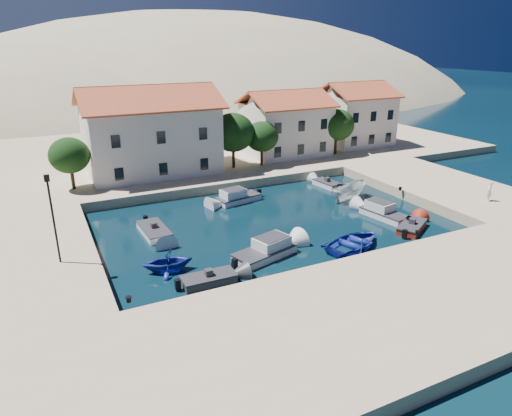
# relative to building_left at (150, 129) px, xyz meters

# --- Properties ---
(ground) EXTENTS (400.00, 400.00, 0.00)m
(ground) POSITION_rel_building_left_xyz_m (6.00, -28.00, -5.94)
(ground) COLOR black
(ground) RESTS_ON ground
(quay_south) EXTENTS (52.00, 12.00, 1.00)m
(quay_south) POSITION_rel_building_left_xyz_m (6.00, -34.00, -5.44)
(quay_south) COLOR tan
(quay_south) RESTS_ON ground
(quay_east) EXTENTS (11.00, 20.00, 1.00)m
(quay_east) POSITION_rel_building_left_xyz_m (26.50, -18.00, -5.44)
(quay_east) COLOR tan
(quay_east) RESTS_ON ground
(quay_west) EXTENTS (8.00, 20.00, 1.00)m
(quay_west) POSITION_rel_building_left_xyz_m (-13.00, -18.00, -5.44)
(quay_west) COLOR tan
(quay_west) RESTS_ON ground
(quay_north) EXTENTS (80.00, 36.00, 1.00)m
(quay_north) POSITION_rel_building_left_xyz_m (8.00, 10.00, -5.44)
(quay_north) COLOR tan
(quay_north) RESTS_ON ground
(hills) EXTENTS (254.00, 176.00, 99.00)m
(hills) POSITION_rel_building_left_xyz_m (26.64, 95.62, -29.34)
(hills) COLOR tan
(hills) RESTS_ON ground
(building_left) EXTENTS (14.70, 9.45, 9.70)m
(building_left) POSITION_rel_building_left_xyz_m (0.00, 0.00, 0.00)
(building_left) COLOR silver
(building_left) RESTS_ON quay_north
(building_mid) EXTENTS (10.50, 8.40, 8.30)m
(building_mid) POSITION_rel_building_left_xyz_m (18.00, 1.00, -0.71)
(building_mid) COLOR silver
(building_mid) RESTS_ON quay_north
(building_right) EXTENTS (9.45, 8.40, 8.80)m
(building_right) POSITION_rel_building_left_xyz_m (30.00, 2.00, -0.46)
(building_right) COLOR silver
(building_right) RESTS_ON quay_north
(trees) EXTENTS (37.30, 5.30, 6.45)m
(trees) POSITION_rel_building_left_xyz_m (10.51, -2.54, -1.10)
(trees) COLOR #382314
(trees) RESTS_ON quay_north
(lamppost) EXTENTS (0.35, 0.25, 6.22)m
(lamppost) POSITION_rel_building_left_xyz_m (-11.50, -20.00, -1.18)
(lamppost) COLOR black
(lamppost) RESTS_ON quay_west
(bollards) EXTENTS (29.36, 9.56, 0.30)m
(bollards) POSITION_rel_building_left_xyz_m (8.80, -24.13, -4.79)
(bollards) COLOR black
(bollards) RESTS_ON ground
(motorboat_grey_sw) EXTENTS (3.66, 1.66, 1.25)m
(motorboat_grey_sw) POSITION_rel_building_left_xyz_m (-2.77, -25.58, -5.64)
(motorboat_grey_sw) COLOR #302F34
(motorboat_grey_sw) RESTS_ON ground
(cabin_cruiser_south) EXTENTS (5.40, 3.44, 1.60)m
(cabin_cruiser_south) POSITION_rel_building_left_xyz_m (2.41, -23.65, -5.46)
(cabin_cruiser_south) COLOR silver
(cabin_cruiser_south) RESTS_ON ground
(rowboat_south) EXTENTS (6.35, 5.31, 1.13)m
(rowboat_south) POSITION_rel_building_left_xyz_m (9.45, -25.26, -5.94)
(rowboat_south) COLOR navy
(rowboat_south) RESTS_ON ground
(motorboat_red_se) EXTENTS (4.02, 3.33, 1.25)m
(motorboat_red_se) POSITION_rel_building_left_xyz_m (16.04, -24.61, -5.64)
(motorboat_red_se) COLOR maroon
(motorboat_red_se) RESTS_ON ground
(cabin_cruiser_east) EXTENTS (2.60, 4.81, 1.60)m
(cabin_cruiser_east) POSITION_rel_building_left_xyz_m (15.88, -21.32, -5.46)
(cabin_cruiser_east) COLOR silver
(cabin_cruiser_east) RESTS_ON ground
(boat_east) EXTENTS (5.06, 3.01, 1.84)m
(boat_east) POSITION_rel_building_left_xyz_m (16.12, -15.65, -5.94)
(boat_east) COLOR silver
(boat_east) RESTS_ON ground
(motorboat_white_ne) EXTENTS (2.01, 3.53, 1.25)m
(motorboat_white_ne) POSITION_rel_building_left_xyz_m (16.58, -11.11, -5.64)
(motorboat_white_ne) COLOR silver
(motorboat_white_ne) RESTS_ON ground
(rowboat_west) EXTENTS (3.87, 3.47, 1.83)m
(rowboat_west) POSITION_rel_building_left_xyz_m (-4.76, -22.66, -5.94)
(rowboat_west) COLOR navy
(rowboat_west) RESTS_ON ground
(motorboat_white_west) EXTENTS (2.12, 4.43, 1.25)m
(motorboat_white_west) POSITION_rel_building_left_xyz_m (-4.00, -15.81, -5.64)
(motorboat_white_west) COLOR silver
(motorboat_white_west) RESTS_ON ground
(cabin_cruiser_north) EXTENTS (4.79, 2.75, 1.60)m
(cabin_cruiser_north) POSITION_rel_building_left_xyz_m (5.68, -11.37, -5.46)
(cabin_cruiser_north) COLOR silver
(cabin_cruiser_north) RESTS_ON ground
(pedestrian) EXTENTS (0.83, 0.76, 1.91)m
(pedestrian) POSITION_rel_building_left_xyz_m (25.88, -24.12, -3.98)
(pedestrian) COLOR silver
(pedestrian) RESTS_ON quay_east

